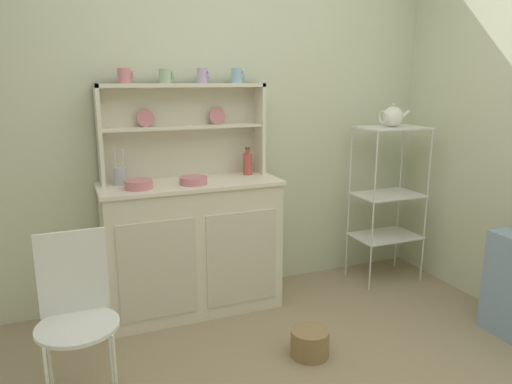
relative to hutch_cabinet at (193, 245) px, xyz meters
The scene contains 15 objects.
wall_back 0.89m from the hutch_cabinet, 41.94° to the left, with size 3.84×0.05×2.50m, color beige.
hutch_cabinet is the anchor object (origin of this frame).
hutch_shelf_unit 0.80m from the hutch_cabinet, 90.00° to the left, with size 1.07×0.18×0.61m.
bakers_rack 1.52m from the hutch_cabinet, ahead, with size 0.49×0.33×1.17m.
wire_chair 1.08m from the hutch_cabinet, 133.40° to the right, with size 0.36×0.36×0.85m.
floor_basket 0.99m from the hutch_cabinet, 60.65° to the right, with size 0.22×0.22×0.15m, color #93754C.
cup_rose_0 1.15m from the hutch_cabinet, 160.97° to the left, with size 0.09×0.08×0.09m.
cup_sage_1 1.09m from the hutch_cabinet, 131.39° to the left, with size 0.09×0.07×0.09m.
cup_lilac_2 1.10m from the hutch_cabinet, 43.37° to the left, with size 0.08×0.06×0.09m.
cup_sky_3 1.15m from the hutch_cabinet, 18.49° to the left, with size 0.08×0.07×0.09m.
bowl_mixing_large 0.57m from the hutch_cabinet, 167.67° to the right, with size 0.17×0.17×0.05m, color #D17A84.
bowl_floral_medium 0.45m from the hutch_cabinet, 90.00° to the right, with size 0.17×0.17×0.05m, color #D17A84.
jam_bottle 0.66m from the hutch_cabinet, 11.49° to the left, with size 0.06×0.06×0.19m.
utensil_jar 0.65m from the hutch_cabinet, 169.58° to the left, with size 0.08×0.08×0.24m.
porcelain_teapot 1.69m from the hutch_cabinet, ahead, with size 0.24×0.15×0.17m.
Camera 1 is at (-1.02, -1.53, 1.51)m, focal length 33.38 mm.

